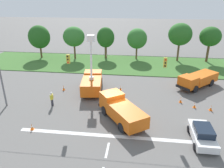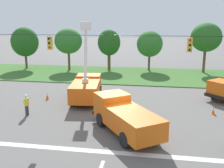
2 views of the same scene
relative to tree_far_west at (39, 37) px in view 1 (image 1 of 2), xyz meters
The scene contains 21 objects.
ground_plane 27.25m from the tree_far_west, 49.25° to the right, with size 200.00×200.00×0.00m, color #605E5B.
grass_verge 18.23m from the tree_far_west, ahead, with size 56.00×12.00×0.10m, color #3D6B2D.
lane_markings 31.89m from the tree_far_west, 56.24° to the right, with size 17.60×15.25×0.01m.
signal_gantry 26.90m from the tree_far_west, 49.27° to the right, with size 26.20×0.33×7.20m.
tree_far_west is the anchor object (origin of this frame).
tree_west 7.12m from the tree_far_west, ahead, with size 4.24×3.87×6.46m.
tree_centre 13.28m from the tree_far_west, ahead, with size 3.50×2.99×6.27m.
tree_east 19.48m from the tree_far_west, ahead, with size 3.90×4.08×6.12m.
tree_far_east 27.49m from the tree_far_west, ahead, with size 4.41×4.37×7.31m.
tree_east_end 32.99m from the tree_far_west, ahead, with size 3.91×3.86×6.74m.
utility_truck_bucket_lift 20.62m from the tree_far_west, 47.41° to the right, with size 3.22×6.35×7.52m.
utility_truck_support_near 30.77m from the tree_far_west, 22.49° to the right, with size 6.46×6.24×2.02m.
utility_truck_support_far 28.62m from the tree_far_west, 50.01° to the right, with size 5.65×6.64×2.33m.
sedan_white 35.80m from the tree_far_west, 43.59° to the right, with size 1.93×4.30×1.56m.
road_worker 22.35m from the tree_far_west, 63.18° to the right, with size 0.27×0.65×1.77m.
traffic_cone_foreground_left 18.49m from the tree_far_west, 57.08° to the right, with size 0.36×0.36×0.73m.
traffic_cone_foreground_right 30.64m from the tree_far_west, 33.94° to the right, with size 0.36×0.36×0.71m.
traffic_cone_mid_left 26.87m from the tree_far_west, 68.31° to the right, with size 0.36×0.36×0.64m.
traffic_cone_mid_right 32.43m from the tree_far_west, 34.28° to the right, with size 0.36×0.36×0.64m.
traffic_cone_near_bucket 22.92m from the tree_far_west, 38.83° to the right, with size 0.36×0.36×0.67m.
traffic_cone_far_left 34.08m from the tree_far_west, 33.33° to the right, with size 0.36×0.36×0.69m.
Camera 1 is at (2.24, -21.23, 12.34)m, focal length 35.00 mm.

